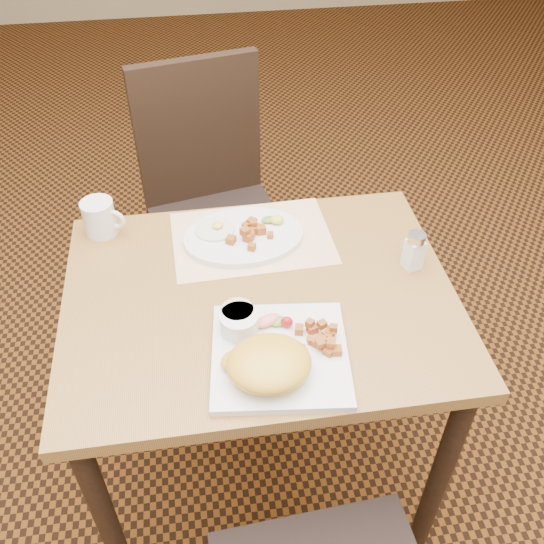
{
  "coord_description": "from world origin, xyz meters",
  "views": [
    {
      "loc": [
        -0.12,
        -0.99,
        1.73
      ],
      "look_at": [
        0.03,
        -0.01,
        0.82
      ],
      "focal_mm": 40.0,
      "sensor_mm": 36.0,
      "label": 1
    }
  ],
  "objects_px": {
    "chair_far": "(212,195)",
    "plate_oval": "(244,237)",
    "salt_shaker": "(414,250)",
    "plate_square": "(280,355)",
    "coffee_mug": "(100,218)",
    "table": "(260,326)"
  },
  "relations": [
    {
      "from": "chair_far",
      "to": "plate_oval",
      "type": "xyz_separation_m",
      "value": [
        0.06,
        -0.51,
        0.22
      ]
    },
    {
      "from": "chair_far",
      "to": "salt_shaker",
      "type": "relative_size",
      "value": 9.7
    },
    {
      "from": "plate_square",
      "to": "coffee_mug",
      "type": "height_order",
      "value": "coffee_mug"
    },
    {
      "from": "chair_far",
      "to": "plate_square",
      "type": "xyz_separation_m",
      "value": [
        0.09,
        -0.91,
        0.22
      ]
    },
    {
      "from": "table",
      "to": "chair_far",
      "type": "distance_m",
      "value": 0.72
    },
    {
      "from": "chair_far",
      "to": "plate_square",
      "type": "bearing_deg",
      "value": 83.35
    },
    {
      "from": "table",
      "to": "salt_shaker",
      "type": "height_order",
      "value": "salt_shaker"
    },
    {
      "from": "plate_square",
      "to": "salt_shaker",
      "type": "distance_m",
      "value": 0.43
    },
    {
      "from": "table",
      "to": "coffee_mug",
      "type": "xyz_separation_m",
      "value": [
        -0.37,
        0.29,
        0.16
      ]
    },
    {
      "from": "plate_square",
      "to": "table",
      "type": "bearing_deg",
      "value": 94.75
    },
    {
      "from": "chair_far",
      "to": "plate_square",
      "type": "relative_size",
      "value": 3.46
    },
    {
      "from": "coffee_mug",
      "to": "plate_oval",
      "type": "bearing_deg",
      "value": -13.58
    },
    {
      "from": "coffee_mug",
      "to": "salt_shaker",
      "type": "bearing_deg",
      "value": -18.39
    },
    {
      "from": "chair_far",
      "to": "coffee_mug",
      "type": "bearing_deg",
      "value": 42.85
    },
    {
      "from": "plate_square",
      "to": "salt_shaker",
      "type": "xyz_separation_m",
      "value": [
        0.36,
        0.23,
        0.04
      ]
    },
    {
      "from": "chair_far",
      "to": "plate_square",
      "type": "height_order",
      "value": "chair_far"
    },
    {
      "from": "table",
      "to": "plate_square",
      "type": "xyz_separation_m",
      "value": [
        0.02,
        -0.19,
        0.12
      ]
    },
    {
      "from": "table",
      "to": "coffee_mug",
      "type": "bearing_deg",
      "value": 142.15
    },
    {
      "from": "coffee_mug",
      "to": "plate_square",
      "type": "bearing_deg",
      "value": -51.25
    },
    {
      "from": "plate_oval",
      "to": "salt_shaker",
      "type": "relative_size",
      "value": 3.05
    },
    {
      "from": "salt_shaker",
      "to": "coffee_mug",
      "type": "xyz_separation_m",
      "value": [
        -0.74,
        0.25,
        -0.01
      ]
    },
    {
      "from": "plate_oval",
      "to": "coffee_mug",
      "type": "xyz_separation_m",
      "value": [
        -0.36,
        0.09,
        0.04
      ]
    }
  ]
}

